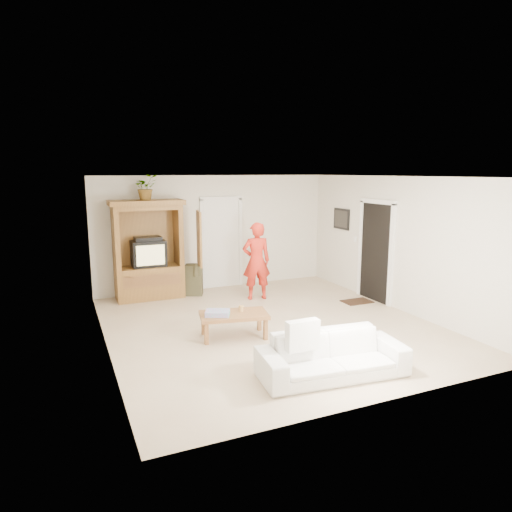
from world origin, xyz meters
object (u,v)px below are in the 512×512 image
Objects in this scene: man at (256,261)px; sofa at (332,355)px; armoire at (150,256)px; coffee_table at (234,316)px.

man reaches higher than sofa.
armoire is 5.08m from sofa.
coffee_table is (-0.68, 1.87, 0.07)m from sofa.
coffee_table is (-1.26, -1.96, -0.47)m from man.
man reaches higher than coffee_table.
sofa is 1.65× the size of coffee_table.
coffee_table is at bearing 67.95° from man.
armoire is at bearing 116.24° from coffee_table.
armoire is 2.28m from man.
man is 3.91m from sofa.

